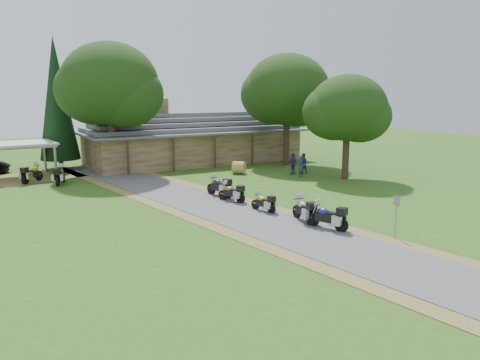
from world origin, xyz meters
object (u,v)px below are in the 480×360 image
motorcycle_carport_a (32,173)px  motorcycle_row_c (263,202)px  lodge (194,137)px  motorcycle_row_b (304,209)px  carport (11,161)px  motorcycle_row_d (232,192)px  motorcycle_row_a (327,216)px  motorcycle_carport_b (60,175)px  motorcycle_row_e (219,186)px  hay_bale (239,168)px

motorcycle_carport_a → motorcycle_row_c: bearing=-105.3°
lodge → motorcycle_row_b: size_ratio=10.58×
carport → motorcycle_row_d: bearing=-59.3°
motorcycle_row_a → motorcycle_carport_b: (-9.37, 19.12, 0.03)m
motorcycle_carport_b → motorcycle_row_e: bearing=-117.2°
lodge → motorcycle_row_d: lodge is taller
motorcycle_row_a → motorcycle_row_e: (-1.09, 9.41, 0.03)m
motorcycle_row_a → motorcycle_row_c: bearing=-11.3°
motorcycle_row_b → motorcycle_carport_a: 22.18m
motorcycle_row_b → motorcycle_carport_a: motorcycle_carport_a is taller
motorcycle_carport_b → motorcycle_row_a: bearing=-131.5°
motorcycle_row_c → motorcycle_carport_a: (-10.31, 16.38, 0.15)m
carport → motorcycle_row_e: carport is taller
motorcycle_row_c → motorcycle_carport_b: 16.89m
lodge → carport: (-16.43, -1.20, -1.03)m
lodge → motorcycle_row_d: size_ratio=11.67×
motorcycle_row_a → motorcycle_row_b: size_ratio=1.00×
hay_bale → motorcycle_row_d: bearing=-122.6°
motorcycle_row_c → motorcycle_carport_b: bearing=19.4°
carport → lodge: bearing=-0.1°
motorcycle_row_c → motorcycle_row_e: motorcycle_row_e is taller
motorcycle_carport_a → hay_bale: 16.20m
carport → motorcycle_row_e: bearing=-55.9°
motorcycle_row_c → motorcycle_row_e: bearing=-7.5°
motorcycle_row_b → hay_bale: size_ratio=1.91×
motorcycle_row_b → motorcycle_row_c: size_ratio=1.21×
motorcycle_row_e → motorcycle_carport_b: motorcycle_carport_b is taller
motorcycle_row_e → motorcycle_carport_b: bearing=28.6°
carport → hay_bale: size_ratio=6.17×
motorcycle_row_a → hay_bale: (4.45, 16.40, -0.16)m
lodge → motorcycle_carport_a: lodge is taller
motorcycle_row_d → motorcycle_row_e: motorcycle_row_e is taller
hay_bale → lodge: bearing=92.0°
motorcycle_row_d → motorcycle_carport_b: size_ratio=0.87×
motorcycle_row_d → motorcycle_carport_b: 14.10m
motorcycle_row_a → motorcycle_row_d: size_ratio=1.10×
motorcycle_row_b → motorcycle_row_c: bearing=22.2°
motorcycle_row_c → hay_bale: 12.93m
lodge → motorcycle_row_c: (-4.94, -20.17, -1.88)m
motorcycle_row_e → hay_bale: (5.54, 6.99, -0.19)m
carport → hay_bale: bearing=-27.4°
motorcycle_carport_b → hay_bale: 14.08m
motorcycle_row_a → motorcycle_carport_a: 23.71m
motorcycle_row_d → motorcycle_carport_b: bearing=14.9°
lodge → motorcycle_row_e: bearing=-108.9°
motorcycle_row_e → carport: bearing=26.5°
carport → motorcycle_carport_a: (1.19, -2.59, -0.69)m
motorcycle_row_b → hay_bale: (4.58, 14.72, -0.16)m
carport → motorcycle_row_b: size_ratio=3.23×
lodge → motorcycle_carport_b: size_ratio=10.10×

